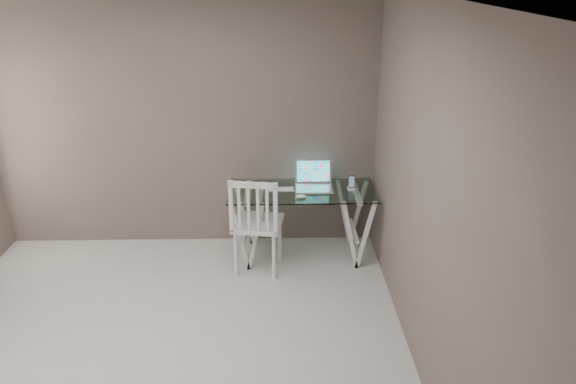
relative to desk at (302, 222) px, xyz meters
name	(u,v)px	position (x,y,z in m)	size (l,w,h in m)	color
room	(122,159)	(-1.26, -1.83, 1.33)	(4.50, 4.52, 2.71)	#B4B2AD
desk	(302,222)	(0.00, 0.00, 0.00)	(1.50, 0.70, 0.75)	silver
chair	(256,221)	(-0.46, -0.34, 0.18)	(0.54, 0.54, 1.03)	silver
laptop	(314,181)	(0.13, 0.09, 0.42)	(0.38, 0.35, 0.26)	silver
keyboard	(280,189)	(-0.22, 0.02, 0.37)	(0.29, 0.12, 0.01)	silver
mouse	(301,196)	(-0.02, -0.20, 0.38)	(0.10, 0.06, 0.03)	white
phone_dock	(351,186)	(0.51, 0.01, 0.40)	(0.08, 0.08, 0.14)	white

